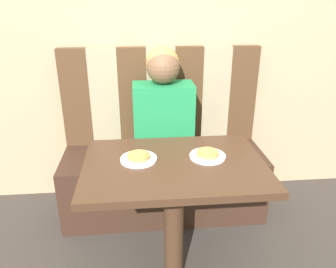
{
  "coord_description": "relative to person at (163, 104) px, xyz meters",
  "views": [
    {
      "loc": [
        -0.16,
        -1.37,
        1.43
      ],
      "look_at": [
        0.0,
        0.32,
        0.72
      ],
      "focal_mm": 35.0,
      "sensor_mm": 36.0,
      "label": 1
    }
  ],
  "objects": [
    {
      "name": "pizza_right",
      "position": [
        0.17,
        -0.6,
        -0.07
      ],
      "size": [
        0.11,
        0.11,
        0.03
      ],
      "color": "#C68E47",
      "rests_on": "plate_right"
    },
    {
      "name": "person",
      "position": [
        0.0,
        0.0,
        0.0
      ],
      "size": [
        0.38,
        0.23,
        0.71
      ],
      "color": "#1E8447",
      "rests_on": "booth_seat"
    },
    {
      "name": "plate_right",
      "position": [
        0.17,
        -0.6,
        -0.08
      ],
      "size": [
        0.18,
        0.18,
        0.01
      ],
      "color": "white",
      "rests_on": "dining_table"
    },
    {
      "name": "dining_table",
      "position": [
        0.0,
        -0.64,
        -0.2
      ],
      "size": [
        0.86,
        0.6,
        0.71
      ],
      "color": "#422B1C",
      "rests_on": "ground_plane"
    },
    {
      "name": "booth_backrest",
      "position": [
        -0.0,
        0.21,
        -0.01
      ],
      "size": [
        1.36,
        0.07,
        0.68
      ],
      "color": "#4C331E",
      "rests_on": "booth_seat"
    },
    {
      "name": "plate_left",
      "position": [
        -0.17,
        -0.6,
        -0.08
      ],
      "size": [
        0.18,
        0.18,
        0.01
      ],
      "color": "white",
      "rests_on": "dining_table"
    },
    {
      "name": "pizza_left",
      "position": [
        -0.17,
        -0.6,
        -0.07
      ],
      "size": [
        0.11,
        0.11,
        0.03
      ],
      "color": "#C68E47",
      "rests_on": "plate_left"
    },
    {
      "name": "wall_back",
      "position": [
        0.0,
        0.3,
        0.5
      ],
      "size": [
        7.0,
        0.05,
        2.6
      ],
      "color": "tan",
      "rests_on": "ground_plane"
    },
    {
      "name": "booth_seat",
      "position": [
        0.0,
        -0.0,
        -0.57
      ],
      "size": [
        1.36,
        0.51,
        0.44
      ],
      "color": "#382319",
      "rests_on": "ground_plane"
    }
  ]
}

